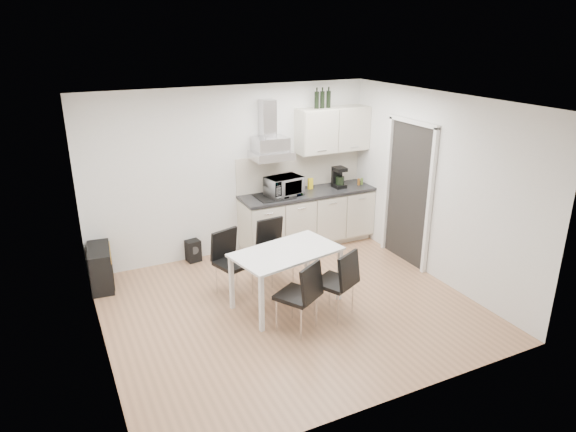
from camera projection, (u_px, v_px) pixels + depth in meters
name	position (u px, v px, depth m)	size (l,w,h in m)	color
ground	(290.00, 307.00, 6.60)	(4.50, 4.50, 0.00)	#AD7D59
wall_back	(232.00, 172.00, 7.84)	(4.50, 0.10, 2.60)	white
wall_front	(391.00, 282.00, 4.46)	(4.50, 0.10, 2.60)	white
wall_left	(92.00, 245.00, 5.22)	(0.10, 4.00, 2.60)	white
wall_right	(436.00, 188.00, 7.07)	(0.10, 4.00, 2.60)	white
ceiling	(290.00, 102.00, 5.70)	(4.50, 4.50, 0.00)	white
doorway	(407.00, 195.00, 7.60)	(0.08, 1.04, 2.10)	white
kitchenette	(309.00, 196.00, 8.26)	(2.22, 0.64, 2.52)	beige
dining_table	(286.00, 257.00, 6.45)	(1.46, 1.01, 0.75)	white
chair_far_left	(234.00, 264.00, 6.77)	(0.44, 0.50, 0.88)	black
chair_far_right	(276.00, 252.00, 7.15)	(0.44, 0.50, 0.88)	black
chair_near_left	(297.00, 296.00, 5.97)	(0.44, 0.50, 0.88)	black
chair_near_right	(334.00, 283.00, 6.27)	(0.44, 0.50, 0.88)	black
guitar_amp	(101.00, 267.00, 7.03)	(0.36, 0.71, 0.57)	black
floor_speaker	(193.00, 251.00, 7.85)	(0.20, 0.18, 0.34)	black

